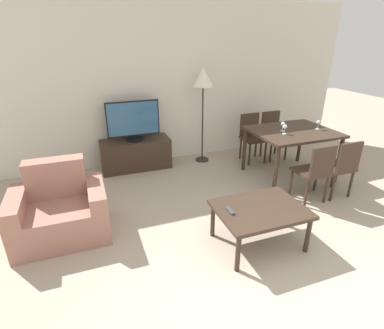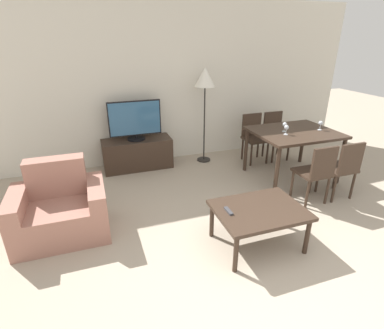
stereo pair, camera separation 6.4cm
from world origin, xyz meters
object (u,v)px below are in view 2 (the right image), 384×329
(tv, at_px, (135,121))
(remote_primary, at_px, (229,211))
(coffee_table, at_px, (259,213))
(dining_table, at_px, (294,136))
(wine_glass_right, at_px, (321,124))
(wine_glass_left, at_px, (287,128))
(wine_glass_center, at_px, (285,125))
(dining_chair_far, at_px, (275,133))
(tv_stand, at_px, (138,154))
(dining_chair_near_right, at_px, (342,167))
(armchair, at_px, (61,211))
(floor_lamp, at_px, (205,81))
(dining_chair_near, at_px, (316,171))
(dining_chair_far_left, at_px, (254,135))

(tv, relative_size, remote_primary, 5.73)
(coffee_table, xyz_separation_m, remote_primary, (-0.34, 0.05, 0.06))
(dining_table, xyz_separation_m, wine_glass_right, (0.40, -0.08, 0.19))
(remote_primary, relative_size, wine_glass_left, 1.03)
(remote_primary, height_order, wine_glass_center, wine_glass_center)
(coffee_table, xyz_separation_m, wine_glass_center, (1.22, 1.39, 0.47))
(dining_chair_far, bearing_deg, wine_glass_right, -78.39)
(tv, height_order, coffee_table, tv)
(remote_primary, bearing_deg, coffee_table, -8.35)
(dining_table, height_order, wine_glass_left, wine_glass_left)
(coffee_table, height_order, wine_glass_right, wine_glass_right)
(tv_stand, relative_size, dining_chair_near_right, 1.36)
(dining_chair_near_right, bearing_deg, tv_stand, 141.55)
(armchair, xyz_separation_m, dining_chair_far, (3.63, 1.25, 0.18))
(dining_table, distance_m, floor_lamp, 1.70)
(tv_stand, xyz_separation_m, tv, (0.00, -0.00, 0.58))
(dining_chair_near_right, height_order, remote_primary, dining_chair_near_right)
(dining_chair_near, relative_size, dining_chair_far, 1.00)
(coffee_table, xyz_separation_m, floor_lamp, (0.32, 2.44, 1.02))
(dining_chair_near, relative_size, floor_lamp, 0.51)
(tv_stand, bearing_deg, dining_chair_far, -7.89)
(coffee_table, bearing_deg, remote_primary, 171.65)
(wine_glass_right, bearing_deg, armchair, -174.70)
(tv_stand, distance_m, floor_lamp, 1.68)
(armchair, relative_size, coffee_table, 1.07)
(dining_table, xyz_separation_m, dining_chair_far_left, (-0.22, 0.82, -0.21))
(dining_chair_near, height_order, dining_chair_far_left, same)
(wine_glass_left, height_order, wine_glass_right, same)
(armchair, relative_size, dining_chair_far_left, 1.19)
(tv_stand, xyz_separation_m, dining_chair_near_right, (2.49, -1.98, 0.22))
(dining_chair_far, bearing_deg, remote_primary, -132.62)
(wine_glass_right, bearing_deg, dining_chair_far_left, 124.84)
(dining_chair_far, distance_m, wine_glass_right, 1.00)
(wine_glass_right, bearing_deg, tv_stand, 155.11)
(dining_chair_far_left, relative_size, remote_primary, 5.65)
(tv_stand, height_order, dining_chair_near, dining_chair_near)
(remote_primary, bearing_deg, wine_glass_center, 40.62)
(armchair, xyz_separation_m, dining_chair_near_right, (3.63, -0.38, 0.18))
(dining_chair_near_right, bearing_deg, tv, 141.59)
(dining_table, xyz_separation_m, floor_lamp, (-1.07, 1.09, 0.74))
(tv, height_order, wine_glass_left, tv)
(dining_chair_near_right, xyz_separation_m, wine_glass_left, (-0.46, 0.71, 0.39))
(tv_stand, bearing_deg, tv, -90.00)
(floor_lamp, relative_size, wine_glass_left, 11.32)
(dining_chair_near, distance_m, dining_chair_far_left, 1.63)
(tv_stand, distance_m, remote_primary, 2.53)
(tv_stand, height_order, wine_glass_right, wine_glass_right)
(dining_chair_near_right, relative_size, wine_glass_left, 5.81)
(dining_chair_far_left, bearing_deg, armchair, -158.63)
(tv, xyz_separation_m, floor_lamp, (1.20, -0.07, 0.59))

